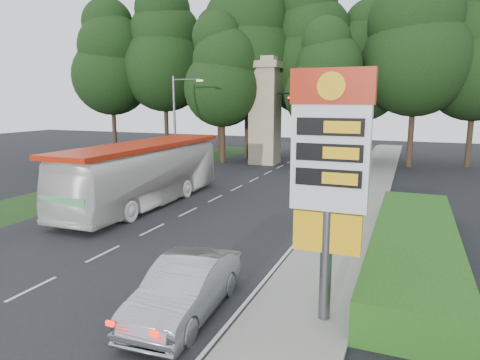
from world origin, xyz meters
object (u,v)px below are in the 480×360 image
at_px(sedan_silver, 185,288).
at_px(streetlight_signs, 177,120).
at_px(monument, 265,111).
at_px(transit_bus, 144,174).
at_px(traffic_signal_mast, 336,119).
at_px(gas_station_pylon, 330,163).

bearing_deg(sedan_silver, streetlight_signs, 116.89).
relative_size(monument, transit_bus, 0.77).
bearing_deg(sedan_silver, monument, 100.73).
distance_m(traffic_signal_mast, transit_bus, 15.50).
bearing_deg(traffic_signal_mast, streetlight_signs, -171.08).
bearing_deg(traffic_signal_mast, monument, 142.00).
relative_size(gas_station_pylon, transit_bus, 0.53).
bearing_deg(sedan_silver, traffic_signal_mast, 85.78).
xyz_separation_m(monument, sedan_silver, (7.45, -29.07, -4.29)).
bearing_deg(traffic_signal_mast, gas_station_pylon, -80.91).
bearing_deg(monument, traffic_signal_mast, -38.00).
bearing_deg(gas_station_pylon, traffic_signal_mast, 99.09).
xyz_separation_m(streetlight_signs, monument, (4.99, 7.99, 0.67)).
distance_m(traffic_signal_mast, sedan_silver, 23.39).
xyz_separation_m(monument, transit_bus, (-1.21, -18.37, -3.29)).
bearing_deg(gas_station_pylon, transit_bus, 142.17).
height_order(monument, transit_bus, monument).
distance_m(monument, transit_bus, 18.70).
relative_size(gas_station_pylon, monument, 0.68).
height_order(streetlight_signs, transit_bus, streetlight_signs).
bearing_deg(monument, gas_station_pylon, -68.20).
height_order(traffic_signal_mast, streetlight_signs, streetlight_signs).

